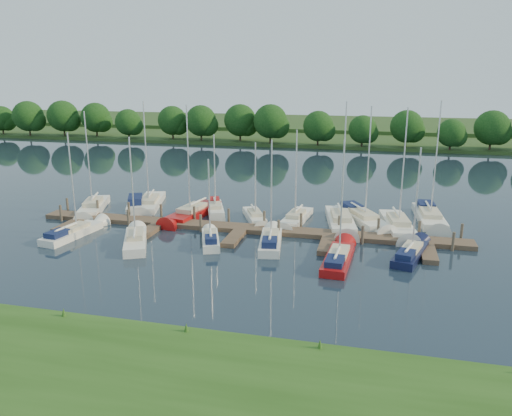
% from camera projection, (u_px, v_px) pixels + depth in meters
% --- Properties ---
extents(ground, '(260.00, 260.00, 0.00)m').
position_uv_depth(ground, '(216.00, 261.00, 38.34)').
color(ground, '#192432').
rests_on(ground, ground).
extents(near_bank, '(90.00, 10.00, 0.50)m').
position_uv_depth(near_bank, '(109.00, 378.00, 23.27)').
color(near_bank, '#244B15').
rests_on(near_bank, ground).
extents(dock, '(40.00, 6.00, 0.40)m').
position_uv_depth(dock, '(241.00, 230.00, 45.14)').
color(dock, '#4C382B').
rests_on(dock, ground).
extents(mooring_pilings, '(38.24, 2.84, 2.00)m').
position_uv_depth(mooring_pilings, '(244.00, 223.00, 46.09)').
color(mooring_pilings, '#473D33').
rests_on(mooring_pilings, ground).
extents(far_shore, '(180.00, 30.00, 0.60)m').
position_uv_depth(far_shore, '(323.00, 138.00, 108.58)').
color(far_shore, '#28461B').
rests_on(far_shore, ground).
extents(distant_hill, '(220.00, 40.00, 1.40)m').
position_uv_depth(distant_hill, '(333.00, 124.00, 131.92)').
color(distant_hill, '#355023').
rests_on(distant_hill, ground).
extents(treeline, '(145.98, 9.27, 8.31)m').
position_uv_depth(treeline, '(341.00, 126.00, 94.55)').
color(treeline, '#38281C').
rests_on(treeline, ground).
extents(sailboat_n_0, '(4.16, 8.35, 10.79)m').
position_uv_depth(sailboat_n_0, '(93.00, 209.00, 52.05)').
color(sailboat_n_0, white).
rests_on(sailboat_n_0, ground).
extents(motorboat, '(3.71, 6.03, 1.75)m').
position_uv_depth(motorboat, '(136.00, 206.00, 52.80)').
color(motorboat, white).
rests_on(motorboat, ground).
extents(sailboat_n_2, '(4.17, 9.29, 11.62)m').
position_uv_depth(sailboat_n_2, '(149.00, 205.00, 53.67)').
color(sailboat_n_2, white).
rests_on(sailboat_n_2, ground).
extents(sailboat_n_3, '(3.51, 9.14, 11.51)m').
position_uv_depth(sailboat_n_3, '(192.00, 214.00, 49.90)').
color(sailboat_n_3, '#A00E0F').
rests_on(sailboat_n_3, ground).
extents(sailboat_n_4, '(3.47, 6.47, 8.45)m').
position_uv_depth(sailboat_n_4, '(215.00, 209.00, 51.59)').
color(sailboat_n_4, white).
rests_on(sailboat_n_4, ground).
extents(sailboat_n_5, '(3.59, 6.07, 8.01)m').
position_uv_depth(sailboat_n_5, '(255.00, 217.00, 48.90)').
color(sailboat_n_5, white).
rests_on(sailboat_n_5, ground).
extents(sailboat_n_6, '(2.44, 7.32, 9.30)m').
position_uv_depth(sailboat_n_6, '(296.00, 220.00, 48.20)').
color(sailboat_n_6, white).
rests_on(sailboat_n_6, ground).
extents(sailboat_n_7, '(3.63, 9.54, 12.03)m').
position_uv_depth(sailboat_n_7, '(341.00, 223.00, 47.10)').
color(sailboat_n_7, white).
rests_on(sailboat_n_7, ground).
extents(sailboat_n_8, '(5.73, 8.73, 11.54)m').
position_uv_depth(sailboat_n_8, '(363.00, 219.00, 48.14)').
color(sailboat_n_8, white).
rests_on(sailboat_n_8, ground).
extents(sailboat_n_9, '(3.34, 9.16, 11.61)m').
position_uv_depth(sailboat_n_9, '(398.00, 227.00, 45.80)').
color(sailboat_n_9, white).
rests_on(sailboat_n_9, ground).
extents(sailboat_n_10, '(2.81, 9.56, 11.99)m').
position_uv_depth(sailboat_n_10, '(430.00, 218.00, 48.59)').
color(sailboat_n_10, white).
rests_on(sailboat_n_10, ground).
extents(sailboat_s_0, '(2.62, 7.51, 9.43)m').
position_uv_depth(sailboat_s_0, '(74.00, 233.00, 44.16)').
color(sailboat_s_0, white).
rests_on(sailboat_s_0, ground).
extents(sailboat_s_1, '(4.17, 7.08, 9.48)m').
position_uv_depth(sailboat_s_1, '(136.00, 241.00, 41.97)').
color(sailboat_s_1, white).
rests_on(sailboat_s_1, ground).
extents(sailboat_s_2, '(2.98, 5.68, 7.55)m').
position_uv_depth(sailboat_s_2, '(210.00, 240.00, 42.15)').
color(sailboat_s_2, white).
rests_on(sailboat_s_2, ground).
extents(sailboat_s_3, '(2.60, 7.18, 9.19)m').
position_uv_depth(sailboat_s_3, '(271.00, 242.00, 41.74)').
color(sailboat_s_3, white).
rests_on(sailboat_s_3, ground).
extents(sailboat_s_4, '(2.19, 7.65, 9.65)m').
position_uv_depth(sailboat_s_4, '(339.00, 258.00, 38.09)').
color(sailboat_s_4, '#A00E0F').
rests_on(sailboat_s_4, ground).
extents(sailboat_s_5, '(3.22, 7.05, 8.93)m').
position_uv_depth(sailboat_s_5, '(411.00, 253.00, 39.12)').
color(sailboat_s_5, '#101536').
rests_on(sailboat_s_5, ground).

